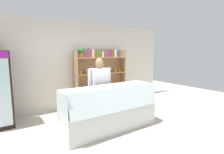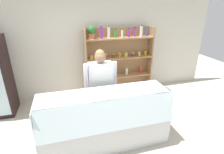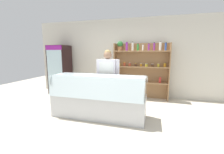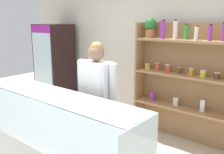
{
  "view_description": "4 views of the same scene",
  "coord_description": "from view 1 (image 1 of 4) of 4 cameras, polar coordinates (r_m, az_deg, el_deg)",
  "views": [
    {
      "loc": [
        -2.35,
        -3.19,
        1.75
      ],
      "look_at": [
        0.11,
        0.39,
        1.14
      ],
      "focal_mm": 28.0,
      "sensor_mm": 36.0,
      "label": 1
    },
    {
      "loc": [
        -0.79,
        -2.49,
        2.36
      ],
      "look_at": [
        0.02,
        0.37,
        1.13
      ],
      "focal_mm": 28.0,
      "sensor_mm": 36.0,
      "label": 2
    },
    {
      "loc": [
        1.04,
        -3.25,
        1.54
      ],
      "look_at": [
        0.01,
        0.37,
        0.92
      ],
      "focal_mm": 24.0,
      "sensor_mm": 36.0,
      "label": 3
    },
    {
      "loc": [
        1.99,
        -1.74,
        1.87
      ],
      "look_at": [
        0.0,
        0.68,
        1.16
      ],
      "focal_mm": 40.0,
      "sensor_mm": 36.0,
      "label": 4
    }
  ],
  "objects": [
    {
      "name": "shelving_unit",
      "position": [
        5.82,
        -4.02,
        1.13
      ],
      "size": [
        1.8,
        0.29,
        1.92
      ],
      "color": "#9E754C",
      "rests_on": "ground"
    },
    {
      "name": "ground_plane",
      "position": [
        4.33,
        1.85,
        -15.91
      ],
      "size": [
        12.0,
        12.0,
        0.0
      ],
      "primitive_type": "plane",
      "color": "beige"
    },
    {
      "name": "back_wall",
      "position": [
        5.77,
        -10.38,
        3.85
      ],
      "size": [
        6.8,
        0.1,
        2.7
      ],
      "primitive_type": "cube",
      "color": "beige",
      "rests_on": "ground"
    },
    {
      "name": "shop_clerk",
      "position": [
        4.4,
        -4.0,
        -2.46
      ],
      "size": [
        0.64,
        0.25,
        1.62
      ],
      "color": "#4C4233",
      "rests_on": "ground"
    },
    {
      "name": "deli_display_case",
      "position": [
        4.08,
        -0.63,
        -12.67
      ],
      "size": [
        2.22,
        0.73,
        1.01
      ],
      "color": "silver",
      "rests_on": "ground"
    }
  ]
}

